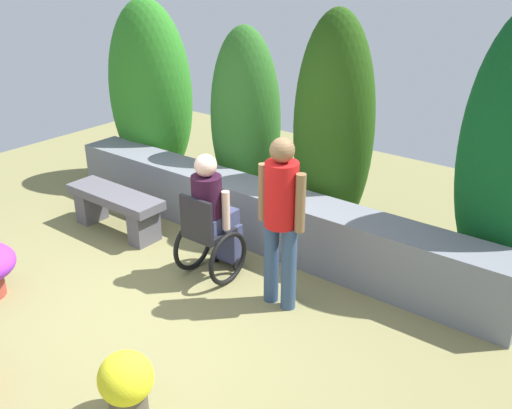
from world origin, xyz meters
name	(u,v)px	position (x,y,z in m)	size (l,w,h in m)	color
ground_plane	(161,304)	(0.00, 0.00, 0.00)	(10.73, 10.73, 0.00)	olive
stone_retaining_wall	(262,216)	(0.00, 1.59, 0.34)	(5.65, 0.52, 0.68)	slate
hedge_backdrop	(277,118)	(-0.28, 2.26, 1.28)	(6.08, 0.94, 2.77)	#2C7B22
stone_bench	(116,206)	(-1.55, 0.77, 0.33)	(1.32, 0.40, 0.50)	#58565E
person_in_wheelchair	(211,220)	(0.02, 0.73, 0.62)	(0.53, 0.66, 1.33)	black
person_standing_companion	(281,213)	(0.88, 0.71, 0.95)	(0.49, 0.30, 1.65)	#324A6D
flower_pot_terracotta_by_wall	(126,384)	(0.86, -1.13, 0.29)	(0.40, 0.40, 0.54)	#50483D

